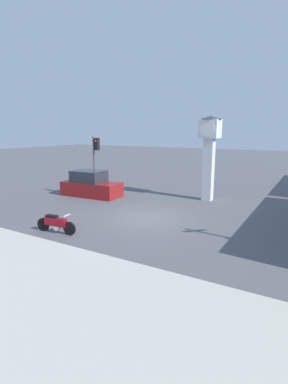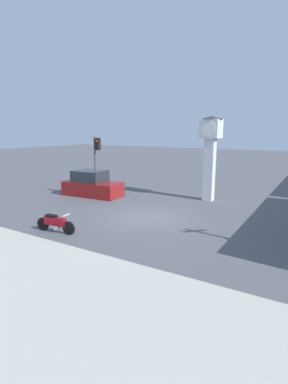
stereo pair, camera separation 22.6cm
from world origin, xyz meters
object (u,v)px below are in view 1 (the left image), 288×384
(motorcycle, at_px, (56,224))
(parked_car, at_px, (91,185))
(traffic_light, at_px, (96,156))
(clock_tower, at_px, (209,146))

(motorcycle, bearing_deg, parked_car, 111.09)
(traffic_light, height_order, parked_car, traffic_light)
(motorcycle, height_order, parked_car, parked_car)
(clock_tower, relative_size, parked_car, 1.27)
(traffic_light, bearing_deg, clock_tower, 26.47)
(motorcycle, bearing_deg, traffic_light, 106.64)
(traffic_light, bearing_deg, parked_car, 154.67)
(motorcycle, distance_m, parked_car, 7.81)
(clock_tower, distance_m, traffic_light, 7.49)
(clock_tower, distance_m, parked_car, 8.56)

